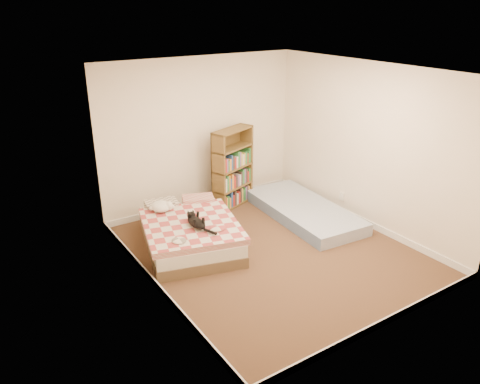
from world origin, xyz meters
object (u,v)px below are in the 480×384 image
bookshelf (232,176)px  white_dog (162,206)px  bed (189,231)px  floor_mattress (303,211)px  black_cat (195,222)px

bookshelf → white_dog: (-1.51, -0.46, -0.02)m
bed → floor_mattress: size_ratio=0.92×
floor_mattress → black_cat: bearing=-172.6°
floor_mattress → black_cat: 2.08m
black_cat → white_dog: 0.73m
bed → white_dog: size_ratio=6.01×
bed → bookshelf: size_ratio=1.48×
white_dog → black_cat: bearing=-80.4°
floor_mattress → black_cat: size_ratio=3.28×
bookshelf → floor_mattress: bookshelf is taller
floor_mattress → white_dog: white_dog is taller
white_dog → bed: bearing=-69.4°
floor_mattress → white_dog: 2.33m
bed → bookshelf: bearing=49.6°
floor_mattress → white_dog: (-2.22, 0.60, 0.39)m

